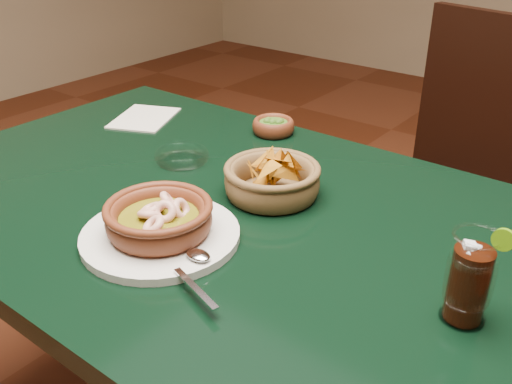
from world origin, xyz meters
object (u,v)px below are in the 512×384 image
Objects in this scene: dining_table at (205,240)px; cola_drink at (470,279)px; dining_chair at (451,190)px; shrimp_plate at (160,223)px; chip_basket at (272,180)px.

dining_table is 8.16× the size of cola_drink.
dining_table is at bearing -108.08° from dining_chair.
shrimp_plate is (-0.18, -0.87, 0.24)m from dining_chair.
dining_table is 5.74× the size of chip_basket.
dining_table is at bearing 174.76° from cola_drink.
shrimp_plate is at bearing -101.92° from dining_chair.
dining_chair is at bearing 109.70° from cola_drink.
cola_drink is (0.40, -0.12, 0.03)m from chip_basket.
chip_basket is at bearing -101.72° from dining_chair.
dining_table is 3.61× the size of shrimp_plate.
dining_chair is 0.85m from cola_drink.
shrimp_plate is at bearing -72.22° from dining_table.
cola_drink reaches higher than shrimp_plate.
cola_drink is (0.50, -0.05, 0.16)m from dining_table.
shrimp_plate is (0.05, -0.15, 0.13)m from dining_table.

